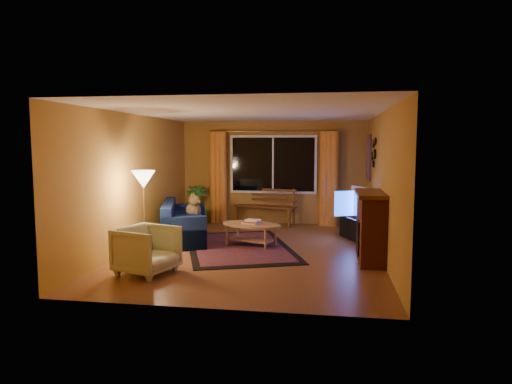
# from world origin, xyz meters

# --- Properties ---
(floor) EXTENTS (4.50, 6.00, 0.02)m
(floor) POSITION_xyz_m (0.00, 0.00, -0.01)
(floor) COLOR brown
(floor) RESTS_ON ground
(ceiling) EXTENTS (4.50, 6.00, 0.02)m
(ceiling) POSITION_xyz_m (0.00, 0.00, 2.51)
(ceiling) COLOR white
(ceiling) RESTS_ON ground
(wall_back) EXTENTS (4.50, 0.02, 2.50)m
(wall_back) POSITION_xyz_m (0.00, 3.01, 1.25)
(wall_back) COLOR #B47F32
(wall_back) RESTS_ON ground
(wall_left) EXTENTS (0.02, 6.00, 2.50)m
(wall_left) POSITION_xyz_m (-2.26, 0.00, 1.25)
(wall_left) COLOR #B47F32
(wall_left) RESTS_ON ground
(wall_right) EXTENTS (0.02, 6.00, 2.50)m
(wall_right) POSITION_xyz_m (2.26, 0.00, 1.25)
(wall_right) COLOR #B47F32
(wall_right) RESTS_ON ground
(window) EXTENTS (2.00, 0.02, 1.30)m
(window) POSITION_xyz_m (0.00, 2.94, 1.45)
(window) COLOR black
(window) RESTS_ON wall_back
(curtain_rod) EXTENTS (3.20, 0.03, 0.03)m
(curtain_rod) POSITION_xyz_m (0.00, 2.90, 2.25)
(curtain_rod) COLOR #BF8C3F
(curtain_rod) RESTS_ON wall_back
(curtain_left) EXTENTS (0.36, 0.36, 2.24)m
(curtain_left) POSITION_xyz_m (-1.35, 2.88, 1.12)
(curtain_left) COLOR orange
(curtain_left) RESTS_ON ground
(curtain_right) EXTENTS (0.36, 0.36, 2.24)m
(curtain_right) POSITION_xyz_m (1.35, 2.88, 1.12)
(curtain_right) COLOR orange
(curtain_right) RESTS_ON ground
(bench) EXTENTS (1.53, 0.77, 0.44)m
(bench) POSITION_xyz_m (-0.16, 2.75, 0.22)
(bench) COLOR #512B10
(bench) RESTS_ON ground
(potted_plant) EXTENTS (0.69, 0.69, 0.94)m
(potted_plant) POSITION_xyz_m (-1.81, 2.50, 0.47)
(potted_plant) COLOR #235B1E
(potted_plant) RESTS_ON ground
(sofa) EXTENTS (1.36, 2.10, 0.79)m
(sofa) POSITION_xyz_m (-1.51, 0.66, 0.39)
(sofa) COLOR #0A163C
(sofa) RESTS_ON ground
(dog) EXTENTS (0.36, 0.45, 0.45)m
(dog) POSITION_xyz_m (-1.46, 1.10, 0.62)
(dog) COLOR olive
(dog) RESTS_ON sofa
(armchair) EXTENTS (0.92, 0.95, 0.79)m
(armchair) POSITION_xyz_m (-1.34, -1.70, 0.39)
(armchair) COLOR beige
(armchair) RESTS_ON ground
(floor_lamp) EXTENTS (0.32, 0.32, 1.49)m
(floor_lamp) POSITION_xyz_m (-1.78, -0.73, 0.75)
(floor_lamp) COLOR #BF8C3F
(floor_lamp) RESTS_ON ground
(rug) EXTENTS (2.74, 3.40, 0.02)m
(rug) POSITION_xyz_m (-0.32, 0.22, 0.01)
(rug) COLOR maroon
(rug) RESTS_ON ground
(coffee_table) EXTENTS (1.51, 1.51, 0.43)m
(coffee_table) POSITION_xyz_m (-0.11, 0.37, 0.22)
(coffee_table) COLOR #A7764E
(coffee_table) RESTS_ON ground
(tv_console) EXTENTS (0.76, 1.11, 0.44)m
(tv_console) POSITION_xyz_m (1.97, 1.24, 0.22)
(tv_console) COLOR black
(tv_console) RESTS_ON ground
(television) EXTENTS (0.57, 1.06, 0.63)m
(television) POSITION_xyz_m (1.97, 1.24, 0.76)
(television) COLOR black
(television) RESTS_ON tv_console
(fireplace) EXTENTS (0.40, 1.20, 1.10)m
(fireplace) POSITION_xyz_m (2.05, -0.40, 0.55)
(fireplace) COLOR maroon
(fireplace) RESTS_ON ground
(mirror_cluster) EXTENTS (0.06, 0.60, 0.56)m
(mirror_cluster) POSITION_xyz_m (2.21, 1.30, 1.80)
(mirror_cluster) COLOR black
(mirror_cluster) RESTS_ON wall_right
(painting) EXTENTS (0.04, 0.76, 0.96)m
(painting) POSITION_xyz_m (2.22, 2.45, 1.65)
(painting) COLOR #CC5832
(painting) RESTS_ON wall_right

